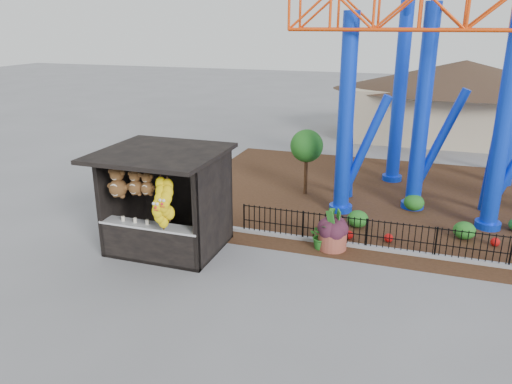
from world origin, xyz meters
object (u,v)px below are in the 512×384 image
(terracotta_planter, at_px, (332,240))
(potted_plant, at_px, (322,236))
(roller_coaster, at_px, (465,28))
(prize_booth, at_px, (163,203))

(terracotta_planter, bearing_deg, potted_plant, -163.56)
(roller_coaster, xyz_separation_m, potted_plant, (-3.61, -5.65, -6.01))
(roller_coaster, height_order, terracotta_planter, roller_coaster)
(potted_plant, bearing_deg, prize_booth, -179.67)
(terracotta_planter, relative_size, potted_plant, 1.01)
(prize_booth, height_order, potted_plant, prize_booth)
(terracotta_planter, height_order, potted_plant, potted_plant)
(prize_booth, relative_size, roller_coaster, 0.32)
(roller_coaster, bearing_deg, prize_booth, -137.89)
(roller_coaster, distance_m, terracotta_planter, 8.94)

